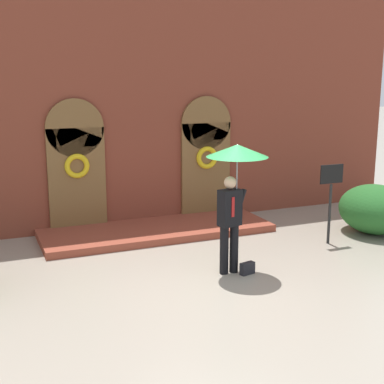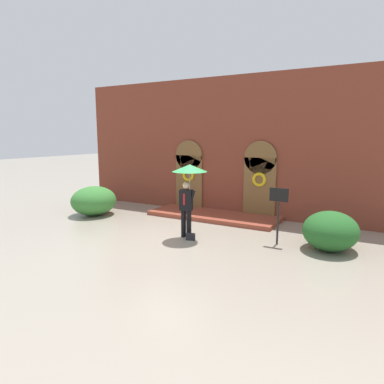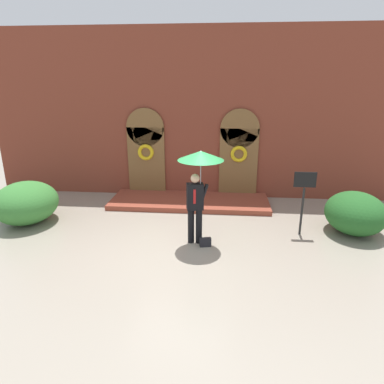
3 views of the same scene
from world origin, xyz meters
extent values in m
plane|color=gray|center=(0.00, 0.00, 0.00)|extent=(80.00, 80.00, 0.00)
cube|color=brown|center=(0.00, 4.20, 2.80)|extent=(14.00, 0.50, 5.60)
cube|color=brown|center=(-1.60, 3.91, 1.20)|extent=(1.30, 0.08, 2.40)
cylinder|color=brown|center=(-1.60, 3.91, 2.40)|extent=(1.30, 0.08, 1.30)
cube|color=brown|center=(1.60, 3.91, 1.20)|extent=(1.30, 0.08, 2.40)
cylinder|color=brown|center=(1.60, 3.91, 2.40)|extent=(1.30, 0.08, 1.30)
torus|color=gold|center=(-1.60, 3.84, 1.55)|extent=(0.56, 0.12, 0.56)
torus|color=gold|center=(1.60, 3.84, 1.55)|extent=(0.56, 0.12, 0.56)
cube|color=brown|center=(0.00, 3.05, 0.08)|extent=(5.20, 1.80, 0.16)
cylinder|color=black|center=(0.31, 0.22, 0.45)|extent=(0.16, 0.16, 0.90)
cylinder|color=black|center=(0.51, 0.22, 0.45)|extent=(0.16, 0.16, 0.90)
cube|color=black|center=(0.41, 0.22, 1.23)|extent=(0.44, 0.32, 0.66)
cube|color=#A51919|center=(0.41, 0.09, 1.27)|extent=(0.06, 0.02, 0.36)
sphere|color=tan|center=(0.41, 0.22, 1.69)|extent=(0.22, 0.22, 0.22)
cylinder|color=black|center=(0.63, 0.22, 1.33)|extent=(0.22, 0.09, 0.46)
cylinder|color=gray|center=(0.55, 0.22, 1.65)|extent=(0.02, 0.02, 0.98)
cone|color=#1E7538|center=(0.55, 0.22, 2.25)|extent=(1.10, 1.10, 0.22)
cone|color=white|center=(0.55, 0.22, 2.27)|extent=(0.61, 0.61, 0.20)
cube|color=black|center=(0.69, 0.02, 0.11)|extent=(0.30, 0.18, 0.22)
cylinder|color=black|center=(3.17, 0.96, 0.65)|extent=(0.06, 0.06, 1.30)
cube|color=black|center=(3.17, 0.96, 1.52)|extent=(0.56, 0.03, 0.40)
ellipsoid|color=#387A33|center=(-4.52, 1.09, 0.59)|extent=(1.74, 1.90, 1.19)
ellipsoid|color=#235B23|center=(4.62, 1.21, 0.56)|extent=(1.54, 1.73, 1.12)
camera|label=1|loc=(-3.79, -8.06, 3.56)|focal=50.00mm
camera|label=2|loc=(5.82, -8.98, 3.26)|focal=32.00mm
camera|label=3|loc=(1.06, -7.63, 3.93)|focal=32.00mm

